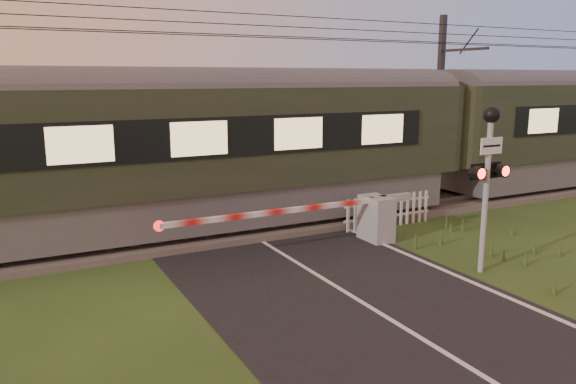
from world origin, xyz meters
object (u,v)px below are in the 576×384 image
train (435,134)px  picket_fence (388,211)px  crossing_signal (488,160)px  catenary_mast (441,100)px  boom_gate (367,217)px

train → picket_fence: (-3.35, -1.89, -1.95)m
crossing_signal → picket_fence: 4.69m
crossing_signal → picket_fence: (0.54, 4.16, -2.10)m
crossing_signal → picket_fence: crossing_signal is taller
train → picket_fence: train is taller
train → catenary_mast: (2.20, 2.22, 1.06)m
picket_fence → catenary_mast: (5.56, 4.12, 3.01)m
train → catenary_mast: 3.31m
boom_gate → catenary_mast: catenary_mast is taller
train → boom_gate: 5.91m
train → boom_gate: train is taller
boom_gate → picket_fence: (1.48, 1.01, -0.20)m
crossing_signal → picket_fence: size_ratio=1.22×
train → catenary_mast: catenary_mast is taller
picket_fence → catenary_mast: size_ratio=0.46×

